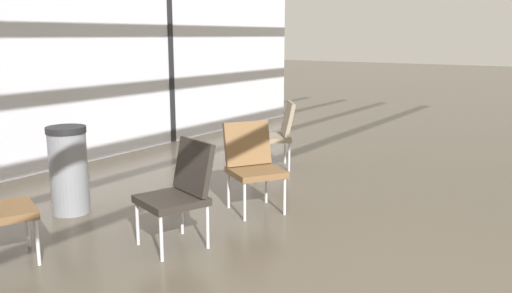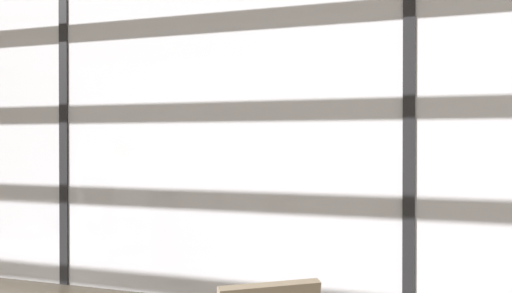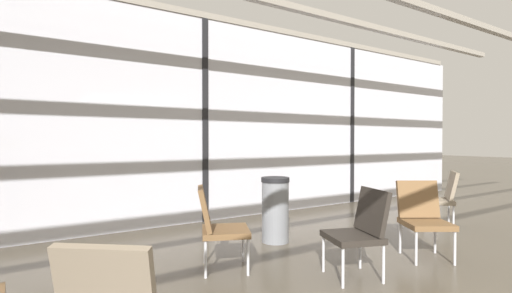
{
  "view_description": "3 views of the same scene",
  "coord_description": "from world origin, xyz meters",
  "px_view_note": "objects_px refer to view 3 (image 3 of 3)",
  "views": [
    {
      "loc": [
        -2.86,
        -0.79,
        1.72
      ],
      "look_at": [
        1.95,
        2.47,
        0.5
      ],
      "focal_mm": 37.47,
      "sensor_mm": 36.0,
      "label": 1
    },
    {
      "loc": [
        3.9,
        0.3,
        1.51
      ],
      "look_at": [
        1.69,
        6.4,
        1.44
      ],
      "focal_mm": 39.53,
      "sensor_mm": 36.0,
      "label": 2
    },
    {
      "loc": [
        -2.48,
        -0.34,
        1.35
      ],
      "look_at": [
        0.75,
        4.75,
        1.25
      ],
      "focal_mm": 25.14,
      "sensor_mm": 36.0,
      "label": 3
    }
  ],
  "objects_px": {
    "lounge_chair_2": "(423,214)",
    "trash_bin": "(275,209)",
    "lounge_chair_1": "(217,223)",
    "lounge_chair_3": "(360,227)",
    "parked_airplane": "(102,111)",
    "lounge_chair_5": "(443,195)"
  },
  "relations": [
    {
      "from": "parked_airplane",
      "to": "lounge_chair_3",
      "type": "distance_m",
      "value": 9.3
    },
    {
      "from": "parked_airplane",
      "to": "lounge_chair_1",
      "type": "height_order",
      "value": "parked_airplane"
    },
    {
      "from": "parked_airplane",
      "to": "lounge_chair_3",
      "type": "relative_size",
      "value": 16.33
    },
    {
      "from": "lounge_chair_2",
      "to": "lounge_chair_3",
      "type": "distance_m",
      "value": 1.1
    },
    {
      "from": "lounge_chair_2",
      "to": "trash_bin",
      "type": "bearing_deg",
      "value": 159.51
    },
    {
      "from": "lounge_chair_2",
      "to": "lounge_chair_3",
      "type": "bearing_deg",
      "value": -146.11
    },
    {
      "from": "lounge_chair_2",
      "to": "lounge_chair_3",
      "type": "xyz_separation_m",
      "value": [
        -1.1,
        -0.04,
        0.0
      ]
    },
    {
      "from": "lounge_chair_1",
      "to": "lounge_chair_3",
      "type": "bearing_deg",
      "value": -106.28
    },
    {
      "from": "lounge_chair_2",
      "to": "trash_bin",
      "type": "height_order",
      "value": "lounge_chair_2"
    },
    {
      "from": "parked_airplane",
      "to": "lounge_chair_1",
      "type": "xyz_separation_m",
      "value": [
        -0.2,
        -8.16,
        -1.75
      ]
    },
    {
      "from": "lounge_chair_1",
      "to": "parked_airplane",
      "type": "bearing_deg",
      "value": 22.08
    },
    {
      "from": "parked_airplane",
      "to": "trash_bin",
      "type": "distance_m",
      "value": 7.9
    },
    {
      "from": "lounge_chair_5",
      "to": "trash_bin",
      "type": "distance_m",
      "value": 2.8
    },
    {
      "from": "lounge_chair_1",
      "to": "lounge_chair_5",
      "type": "relative_size",
      "value": 1.0
    },
    {
      "from": "trash_bin",
      "to": "lounge_chair_3",
      "type": "bearing_deg",
      "value": -90.1
    },
    {
      "from": "trash_bin",
      "to": "lounge_chair_1",
      "type": "bearing_deg",
      "value": -154.82
    },
    {
      "from": "parked_airplane",
      "to": "lounge_chair_1",
      "type": "distance_m",
      "value": 8.34
    },
    {
      "from": "lounge_chair_3",
      "to": "lounge_chair_5",
      "type": "xyz_separation_m",
      "value": [
        2.71,
        0.73,
        0.0
      ]
    },
    {
      "from": "lounge_chair_1",
      "to": "lounge_chair_3",
      "type": "height_order",
      "value": "same"
    },
    {
      "from": "trash_bin",
      "to": "parked_airplane",
      "type": "bearing_deg",
      "value": 96.85
    },
    {
      "from": "lounge_chair_2",
      "to": "trash_bin",
      "type": "relative_size",
      "value": 1.01
    },
    {
      "from": "lounge_chair_1",
      "to": "lounge_chair_2",
      "type": "distance_m",
      "value": 2.39
    }
  ]
}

